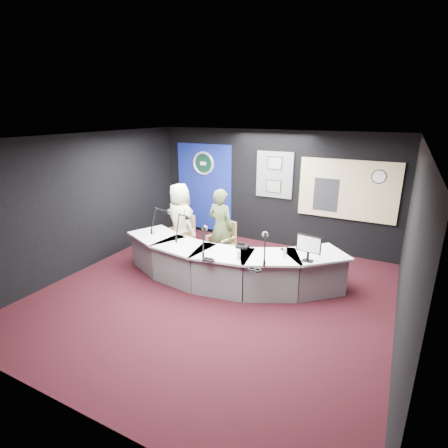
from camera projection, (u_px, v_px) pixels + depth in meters
The scene contains 33 objects.
ground at pixel (214, 294), 6.41m from camera, with size 6.00×6.00×0.00m, color black.
ceiling at pixel (212, 138), 5.55m from camera, with size 6.00×6.00×0.02m, color silver.
wall_back at pixel (272, 189), 8.52m from camera, with size 6.00×0.02×2.80m, color black.
wall_front at pixel (67, 304), 3.44m from camera, with size 6.00×0.02×2.80m, color black.
wall_left at pixel (87, 202), 7.28m from camera, with size 0.02×6.00×2.80m, color black.
wall_right at pixel (409, 253), 4.68m from camera, with size 0.02×6.00×2.80m, color black.
broadcast_desk at pixel (225, 264), 6.78m from camera, with size 4.50×1.90×0.75m, color silver, non-canonical shape.
backdrop_panel at pixel (204, 188), 9.36m from camera, with size 1.60×0.05×2.30m, color navy.
agency_seal at pixel (203, 163), 9.13m from camera, with size 0.63×0.63×0.07m, color silver.
seal_center at pixel (203, 163), 9.13m from camera, with size 0.48×0.48×0.01m, color black.
pinboard at pixel (274, 175), 8.36m from camera, with size 0.90×0.04×1.10m, color slate.
framed_photo_upper at pixel (275, 163), 8.25m from camera, with size 0.34×0.02×0.27m, color gray.
framed_photo_lower at pixel (274, 187), 8.43m from camera, with size 0.34×0.02×0.27m, color gray.
booth_window_frame at pixel (347, 190), 7.69m from camera, with size 2.12×0.06×1.32m, color #D1B782.
booth_glow at pixel (347, 190), 7.68m from camera, with size 2.00×0.02×1.20m, color #FFDBA1.
equipment_rack at pixel (326, 195), 7.91m from camera, with size 0.55×0.02×0.75m, color black.
wall_clock at pixel (379, 177), 7.30m from camera, with size 0.28×0.28×0.01m, color white.
armchair_left at pixel (181, 236), 8.00m from camera, with size 0.55×0.55×0.97m, color #A2794A, non-canonical shape.
armchair_right at pixel (221, 241), 7.53m from camera, with size 0.60×0.60×1.06m, color #A2794A, non-canonical shape.
draped_jacket at pixel (183, 227), 8.20m from camera, with size 0.50×0.10×0.70m, color gray.
person_man at pixel (180, 221), 7.89m from camera, with size 0.83×0.54×1.70m, color #F1E9C1.
person_woman at pixel (221, 228), 7.43m from camera, with size 0.61×0.40×1.69m, color #4B5B2F.
computer_monitor at pixel (309, 244), 5.90m from camera, with size 0.47×0.03×0.32m, color black.
desk_phone at pixel (242, 246), 6.58m from camera, with size 0.22×0.17×0.05m, color black.
headphones_near at pixel (255, 269), 5.65m from camera, with size 0.22×0.22×0.04m, color black.
headphones_far at pixel (208, 260), 6.02m from camera, with size 0.24×0.24×0.04m, color black.
paper_stack at pixel (153, 237), 7.13m from camera, with size 0.23×0.32×0.00m, color white.
notepad at pixel (179, 250), 6.46m from camera, with size 0.22×0.31×0.00m, color white.
boom_mic_a at pixel (160, 217), 7.47m from camera, with size 0.16×0.74×0.60m, color black, non-canonical shape.
boom_mic_b at pixel (182, 223), 7.05m from camera, with size 0.21×0.73×0.60m, color black, non-canonical shape.
boom_mic_c at pixel (204, 236), 6.34m from camera, with size 0.40×0.67×0.60m, color black, non-canonical shape.
boom_mic_d at pixel (265, 243), 6.01m from camera, with size 0.33×0.70×0.60m, color black, non-canonical shape.
water_bottles at pixel (210, 244), 6.53m from camera, with size 2.82×0.54×0.18m, color silver, non-canonical shape.
Camera 1 is at (2.76, -4.99, 3.22)m, focal length 28.00 mm.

